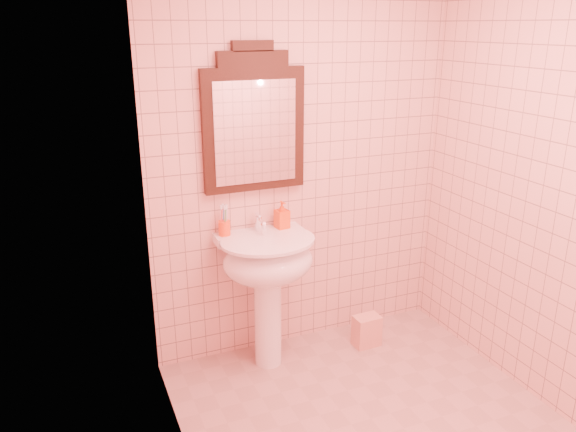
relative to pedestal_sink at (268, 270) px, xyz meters
name	(u,v)px	position (x,y,z in m)	size (l,w,h in m)	color
back_wall	(302,163)	(0.33, 0.23, 0.59)	(2.00, 0.02, 2.50)	beige
pedestal_sink	(268,270)	(0.00, 0.00, 0.00)	(0.58, 0.58, 0.86)	white
faucet	(259,223)	(0.00, 0.14, 0.26)	(0.04, 0.16, 0.11)	white
mirror	(254,124)	(0.00, 0.20, 0.86)	(0.63, 0.06, 0.88)	black
toothbrush_cup	(224,228)	(-0.22, 0.16, 0.25)	(0.07, 0.07, 0.17)	#FF4915
soap_dispenser	(282,215)	(0.15, 0.14, 0.29)	(0.08, 0.08, 0.18)	#EA4B13
towel	(367,331)	(0.69, -0.06, -0.55)	(0.18, 0.12, 0.22)	#E49286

